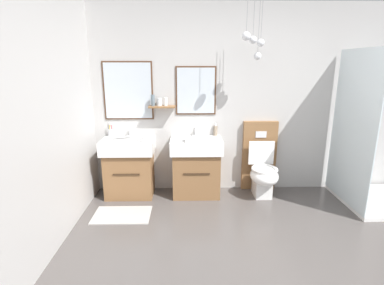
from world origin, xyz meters
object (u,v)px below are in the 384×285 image
shower_tray (368,173)px  soap_dispenser (215,130)px  toilet (261,168)px  folded_hand_towel (193,140)px  toothbrush_cup (111,132)px  vanity_sink_left (129,166)px  vanity_sink_right (196,165)px

shower_tray → soap_dispenser: bearing=165.3°
toilet → shower_tray: 1.33m
toilet → folded_hand_towel: size_ratio=4.55×
toothbrush_cup → soap_dispenser: size_ratio=1.14×
vanity_sink_left → shower_tray: (3.11, -0.32, -0.01)m
vanity_sink_right → folded_hand_towel: bearing=-104.9°
soap_dispenser → shower_tray: bearing=-14.7°
vanity_sink_left → shower_tray: shower_tray is taller
toothbrush_cup → soap_dispenser: toothbrush_cup is taller
vanity_sink_right → toilet: bearing=0.7°
toothbrush_cup → shower_tray: size_ratio=0.10×
vanity_sink_right → soap_dispenser: soap_dispenser is taller
vanity_sink_right → soap_dispenser: size_ratio=4.61×
soap_dispenser → shower_tray: size_ratio=0.09×
toilet → shower_tray: bearing=-14.5°
toilet → soap_dispenser: size_ratio=5.77×
toilet → soap_dispenser: 0.82m
vanity_sink_left → vanity_sink_right: size_ratio=1.00×
vanity_sink_right → vanity_sink_left: bearing=180.0°
toothbrush_cup → toilet: bearing=-4.4°
toilet → toothbrush_cup: toilet is taller
soap_dispenser → folded_hand_towel: size_ratio=0.79×
toothbrush_cup → shower_tray: bearing=-8.3°
folded_hand_towel → shower_tray: (2.24, -0.17, -0.41)m
vanity_sink_left → toothbrush_cup: bearing=147.1°
vanity_sink_left → shower_tray: bearing=-5.9°
folded_hand_towel → shower_tray: bearing=-4.4°
toothbrush_cup → shower_tray: (3.38, -0.49, -0.44)m
folded_hand_towel → shower_tray: shower_tray is taller
vanity_sink_left → toilet: 1.82m
vanity_sink_left → vanity_sink_right: same height
vanity_sink_right → toilet: toilet is taller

